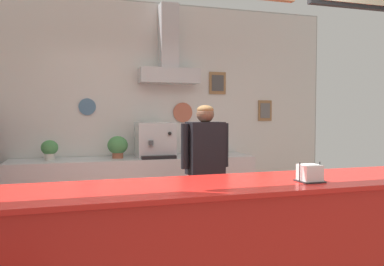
# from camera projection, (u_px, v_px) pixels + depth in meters

# --- Properties ---
(back_wall_assembly) EXTENTS (5.71, 2.87, 2.98)m
(back_wall_assembly) POSITION_uv_depth(u_px,v_px,m) (137.00, 105.00, 5.17)
(back_wall_assembly) COLOR #9E9E99
(back_wall_assembly) RESTS_ON ground_plane
(service_counter) EXTENTS (4.71, 0.74, 1.01)m
(service_counter) POSITION_uv_depth(u_px,v_px,m) (202.00, 260.00, 2.55)
(service_counter) COLOR red
(service_counter) RESTS_ON ground_plane
(back_prep_counter) EXTENTS (3.06, 0.64, 0.91)m
(back_prep_counter) POSITION_uv_depth(u_px,v_px,m) (136.00, 193.00, 4.99)
(back_prep_counter) COLOR silver
(back_prep_counter) RESTS_ON ground_plane
(shop_worker) EXTENTS (0.52, 0.25, 1.55)m
(shop_worker) POSITION_uv_depth(u_px,v_px,m) (205.00, 175.00, 4.00)
(shop_worker) COLOR #232328
(shop_worker) RESTS_ON ground_plane
(espresso_machine) EXTENTS (0.48, 0.45, 0.45)m
(espresso_machine) POSITION_uv_depth(u_px,v_px,m) (155.00, 140.00, 5.01)
(espresso_machine) COLOR silver
(espresso_machine) RESTS_ON back_prep_counter
(potted_sage) EXTENTS (0.25, 0.25, 0.28)m
(potted_sage) POSITION_uv_depth(u_px,v_px,m) (118.00, 146.00, 4.90)
(potted_sage) COLOR #9E563D
(potted_sage) RESTS_ON back_prep_counter
(potted_basil) EXTENTS (0.20, 0.20, 0.24)m
(potted_basil) POSITION_uv_depth(u_px,v_px,m) (50.00, 149.00, 4.70)
(potted_basil) COLOR beige
(potted_basil) RESTS_ON back_prep_counter
(napkin_holder) EXTENTS (0.16, 0.15, 0.13)m
(napkin_holder) POSITION_uv_depth(u_px,v_px,m) (310.00, 174.00, 2.61)
(napkin_holder) COLOR #262628
(napkin_holder) RESTS_ON service_counter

